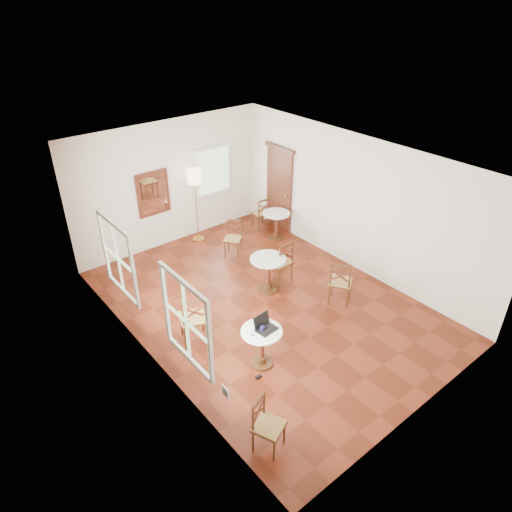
{
  "coord_description": "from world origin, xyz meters",
  "views": [
    {
      "loc": [
        -4.88,
        -5.72,
        5.64
      ],
      "look_at": [
        0.0,
        0.3,
        1.0
      ],
      "focal_mm": 32.48,
      "sensor_mm": 36.0,
      "label": 1
    }
  ],
  "objects_px": {
    "chair_back_b": "(233,238)",
    "chair_mid_a": "(281,262)",
    "chair_near_b": "(267,425)",
    "chair_mid_b": "(341,282)",
    "chair_back_a": "(261,213)",
    "water_glass": "(252,332)",
    "floor_lamp": "(195,181)",
    "navy_mug": "(262,329)",
    "cafe_table_back": "(276,223)",
    "cafe_table_near": "(262,344)",
    "laptop": "(264,326)",
    "chair_near_a": "(193,318)",
    "power_adapter": "(258,377)",
    "mouse": "(257,328)",
    "cafe_table_mid": "(268,271)"
  },
  "relations": [
    {
      "from": "chair_mid_a",
      "to": "chair_back_a",
      "type": "distance_m",
      "value": 2.57
    },
    {
      "from": "cafe_table_back",
      "to": "chair_back_b",
      "type": "relative_size",
      "value": 0.84
    },
    {
      "from": "chair_near_a",
      "to": "laptop",
      "type": "xyz_separation_m",
      "value": [
        0.63,
        -1.2,
        0.27
      ]
    },
    {
      "from": "chair_back_b",
      "to": "chair_mid_a",
      "type": "bearing_deg",
      "value": -35.97
    },
    {
      "from": "chair_near_a",
      "to": "chair_back_b",
      "type": "relative_size",
      "value": 1.22
    },
    {
      "from": "cafe_table_mid",
      "to": "mouse",
      "type": "bearing_deg",
      "value": -135.31
    },
    {
      "from": "chair_back_a",
      "to": "laptop",
      "type": "distance_m",
      "value": 5.02
    },
    {
      "from": "cafe_table_near",
      "to": "laptop",
      "type": "height_order",
      "value": "laptop"
    },
    {
      "from": "floor_lamp",
      "to": "water_glass",
      "type": "relative_size",
      "value": 16.31
    },
    {
      "from": "cafe_table_back",
      "to": "chair_mid_a",
      "type": "distance_m",
      "value": 1.95
    },
    {
      "from": "chair_near_b",
      "to": "water_glass",
      "type": "xyz_separation_m",
      "value": [
        0.79,
        1.32,
        0.35
      ]
    },
    {
      "from": "chair_back_a",
      "to": "power_adapter",
      "type": "relative_size",
      "value": 9.04
    },
    {
      "from": "cafe_table_back",
      "to": "floor_lamp",
      "type": "xyz_separation_m",
      "value": [
        -1.56,
        1.18,
        1.13
      ]
    },
    {
      "from": "chair_mid_a",
      "to": "mouse",
      "type": "xyz_separation_m",
      "value": [
        -1.96,
        -1.6,
        0.25
      ]
    },
    {
      "from": "laptop",
      "to": "chair_mid_a",
      "type": "bearing_deg",
      "value": 36.45
    },
    {
      "from": "chair_near_b",
      "to": "chair_back_a",
      "type": "height_order",
      "value": "chair_near_b"
    },
    {
      "from": "chair_back_a",
      "to": "chair_near_a",
      "type": "bearing_deg",
      "value": 43.04
    },
    {
      "from": "mouse",
      "to": "power_adapter",
      "type": "height_order",
      "value": "mouse"
    },
    {
      "from": "cafe_table_near",
      "to": "floor_lamp",
      "type": "height_order",
      "value": "floor_lamp"
    },
    {
      "from": "cafe_table_near",
      "to": "mouse",
      "type": "distance_m",
      "value": 0.31
    },
    {
      "from": "cafe_table_mid",
      "to": "floor_lamp",
      "type": "distance_m",
      "value": 2.99
    },
    {
      "from": "floor_lamp",
      "to": "chair_back_a",
      "type": "bearing_deg",
      "value": -16.59
    },
    {
      "from": "chair_mid_b",
      "to": "floor_lamp",
      "type": "bearing_deg",
      "value": -21.75
    },
    {
      "from": "cafe_table_near",
      "to": "cafe_table_mid",
      "type": "relative_size",
      "value": 0.93
    },
    {
      "from": "cafe_table_near",
      "to": "chair_mid_a",
      "type": "relative_size",
      "value": 0.74
    },
    {
      "from": "power_adapter",
      "to": "chair_near_a",
      "type": "bearing_deg",
      "value": 102.23
    },
    {
      "from": "chair_near_a",
      "to": "floor_lamp",
      "type": "distance_m",
      "value": 3.98
    },
    {
      "from": "chair_near_b",
      "to": "chair_back_a",
      "type": "relative_size",
      "value": 1.01
    },
    {
      "from": "chair_mid_a",
      "to": "mouse",
      "type": "relative_size",
      "value": 10.18
    },
    {
      "from": "chair_mid_a",
      "to": "navy_mug",
      "type": "relative_size",
      "value": 8.53
    },
    {
      "from": "cafe_table_near",
      "to": "floor_lamp",
      "type": "distance_m",
      "value": 4.8
    },
    {
      "from": "mouse",
      "to": "navy_mug",
      "type": "relative_size",
      "value": 0.84
    },
    {
      "from": "cafe_table_mid",
      "to": "chair_near_b",
      "type": "distance_m",
      "value": 3.81
    },
    {
      "from": "laptop",
      "to": "water_glass",
      "type": "relative_size",
      "value": 3.15
    },
    {
      "from": "chair_back_a",
      "to": "laptop",
      "type": "relative_size",
      "value": 2.39
    },
    {
      "from": "chair_back_b",
      "to": "chair_mid_b",
      "type": "bearing_deg",
      "value": -28.8
    },
    {
      "from": "cafe_table_back",
      "to": "chair_back_b",
      "type": "height_order",
      "value": "chair_back_b"
    },
    {
      "from": "chair_mid_b",
      "to": "chair_near_b",
      "type": "bearing_deg",
      "value": 84.18
    },
    {
      "from": "laptop",
      "to": "mouse",
      "type": "relative_size",
      "value": 3.69
    },
    {
      "from": "chair_near_b",
      "to": "power_adapter",
      "type": "xyz_separation_m",
      "value": [
        0.72,
        1.08,
        -0.41
      ]
    },
    {
      "from": "cafe_table_near",
      "to": "chair_near_b",
      "type": "relative_size",
      "value": 0.85
    },
    {
      "from": "cafe_table_mid",
      "to": "navy_mug",
      "type": "distance_m",
      "value": 2.22
    },
    {
      "from": "power_adapter",
      "to": "mouse",
      "type": "bearing_deg",
      "value": 55.76
    },
    {
      "from": "chair_back_a",
      "to": "water_glass",
      "type": "bearing_deg",
      "value": 56.33
    },
    {
      "from": "chair_mid_b",
      "to": "floor_lamp",
      "type": "distance_m",
      "value": 4.23
    },
    {
      "from": "chair_near_b",
      "to": "chair_mid_b",
      "type": "height_order",
      "value": "chair_mid_b"
    },
    {
      "from": "cafe_table_mid",
      "to": "chair_near_b",
      "type": "xyz_separation_m",
      "value": [
        -2.47,
        -2.91,
        -0.05
      ]
    },
    {
      "from": "chair_mid_b",
      "to": "chair_back_a",
      "type": "bearing_deg",
      "value": -46.53
    },
    {
      "from": "chair_near_a",
      "to": "floor_lamp",
      "type": "relative_size",
      "value": 0.56
    },
    {
      "from": "chair_mid_b",
      "to": "chair_back_a",
      "type": "height_order",
      "value": "chair_mid_b"
    }
  ]
}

